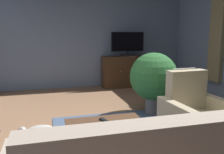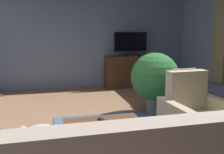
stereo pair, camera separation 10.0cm
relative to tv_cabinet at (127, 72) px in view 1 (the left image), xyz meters
The scene contains 11 objects.
ground_plane 3.39m from the tv_cabinet, 108.45° to the right, with size 6.30×7.57×0.04m, color #936B4C.
wall_back 1.50m from the tv_cabinet, 161.76° to the left, with size 6.30×0.10×2.83m, color slate.
curtain_panel_far 2.59m from the tv_cabinet, 42.10° to the right, with size 0.10×0.44×2.38m, color #8E7F56.
rug_central 3.47m from the tv_cabinet, 109.32° to the right, with size 2.09×2.11×0.01m, color slate.
tv_cabinet is the anchor object (origin of this frame).
television 0.83m from the tv_cabinet, 90.00° to the right, with size 0.94×0.20×0.68m.
coffee_table 4.11m from the tv_cabinet, 112.52° to the right, with size 0.98×0.60×0.44m.
tv_remote 4.04m from the tv_cabinet, 113.03° to the right, with size 0.17×0.05×0.02m, color black.
armchair_beside_cabinet 3.81m from the tv_cabinet, 93.99° to the right, with size 0.90×0.92×1.03m.
potted_plant_tall_palm_by_window 2.43m from the tv_cabinet, 96.85° to the right, with size 0.91×0.91×1.18m.
cat 3.83m from the tv_cabinet, 129.32° to the right, with size 0.74×0.20×0.20m.
Camera 1 is at (-1.22, -3.42, 1.55)m, focal length 39.39 mm.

